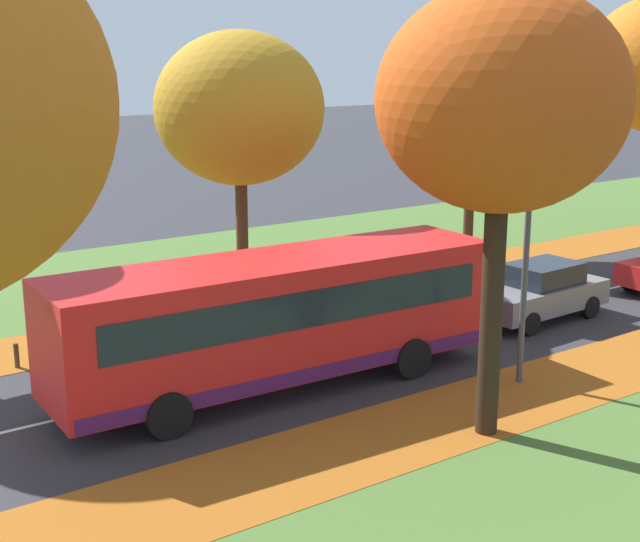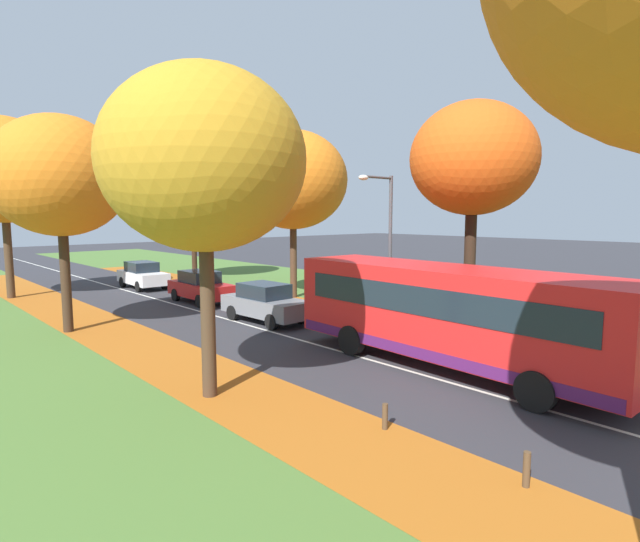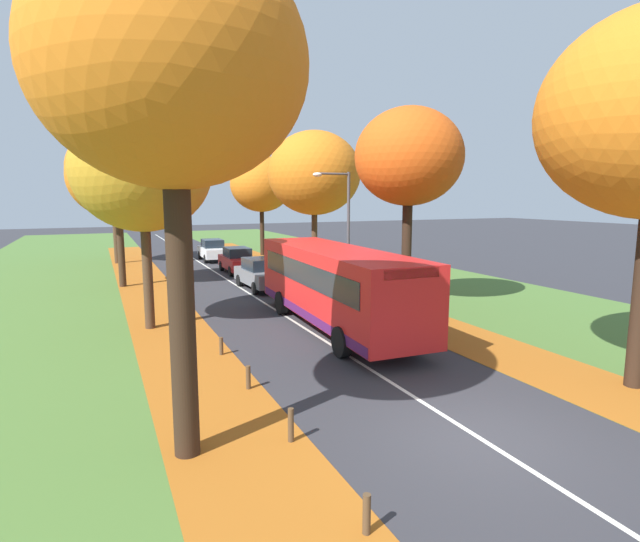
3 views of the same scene
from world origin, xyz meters
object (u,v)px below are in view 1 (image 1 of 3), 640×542
Objects in this scene: tree_right_near at (502,101)px; car_grey_lead at (540,292)px; tree_left_near at (239,109)px; bollard_fourth at (135,334)px; streetlamp_right at (517,220)px; tree_left_mid at (474,94)px; bollard_third at (17,356)px; bus at (278,315)px.

car_grey_lead is at bearing 124.24° from tree_right_near.
tree_left_near is 1.87× the size of car_grey_lead.
bollard_fourth is 0.09× the size of streetlamp_right.
car_grey_lead is (6.68, -3.71, -5.10)m from tree_left_mid.
bollard_third is at bearing -128.33° from streetlamp_right.
tree_left_mid reaches higher than car_grey_lead.
car_grey_lead is (-2.74, 4.14, -2.92)m from streetlamp_right.
tree_left_near reaches higher than bus.
tree_right_near is at bearing 35.69° from bollard_third.
bus is 2.46× the size of car_grey_lead.
bollard_third is 6.60m from bus.
bollard_fourth is at bearing -81.14° from tree_left_mid.
bollard_fourth is 5.05m from bus.
bus is at bearing -23.75° from tree_left_near.
streetlamp_right is at bearing 11.97° from tree_left_near.
tree_left_mid reaches higher than bollard_fourth.
streetlamp_right is (8.93, 1.89, -2.04)m from tree_left_near.
tree_right_near is at bearing -54.60° from streetlamp_right.
tree_left_mid is 14.49× the size of bollard_fourth.
tree_right_near is 1.44× the size of streetlamp_right.
car_grey_lead is at bearing 90.81° from bus.
bollard_fourth is (2.18, -13.97, -5.63)m from tree_left_mid.
tree_left_near is at bearing 103.08° from bollard_third.
bollard_fourth is 11.22m from car_grey_lead.
car_grey_lead is at bearing 66.32° from bollard_fourth.
tree_left_near is at bearing -135.78° from car_grey_lead.
streetlamp_right is at bearing 125.40° from tree_right_near.
car_grey_lead reaches higher than bollard_third.
tree_left_mid is 1.92× the size of car_grey_lead.
streetlamp_right is (7.24, 9.16, 3.43)m from bollard_third.
bollard_third is (-9.10, -6.54, -6.21)m from tree_right_near.
bollard_third is at bearing -144.31° from tree_right_near.
tree_left_near is 9.97m from car_grey_lead.
bollard_fourth is (1.69, -4.23, -5.50)m from tree_left_near.
bollard_third is at bearing -90.13° from bollard_fourth.
streetlamp_right is 5.76m from car_grey_lead.
tree_left_mid is 15.22m from bollard_fourth.
tree_left_mid is at bearing 98.86° from bollard_fourth.
tree_left_near is 1.33× the size of streetlamp_right.
tree_left_near is 0.92× the size of tree_right_near.
tree_left_near is at bearing -87.16° from tree_left_mid.
car_grey_lead is (4.51, 13.30, 0.50)m from bollard_third.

